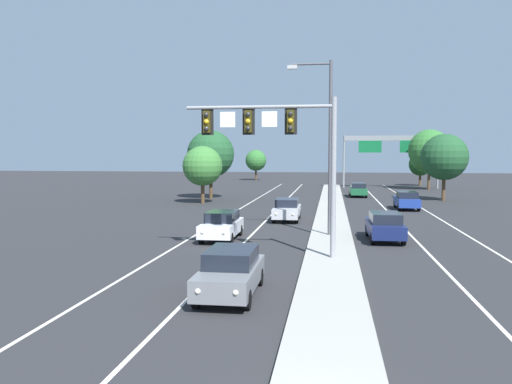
{
  "coord_description": "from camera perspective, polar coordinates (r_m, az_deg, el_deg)",
  "views": [
    {
      "loc": [
        0.01,
        -7.5,
        4.81
      ],
      "look_at": [
        -3.2,
        14.14,
        3.2
      ],
      "focal_mm": 36.0,
      "sensor_mm": 36.0,
      "label": 1
    }
  ],
  "objects": [
    {
      "name": "tree_far_left_b",
      "position": [
        95.15,
        -0.01,
        3.53
      ],
      "size": [
        3.89,
        3.89,
        5.63
      ],
      "color": "#4C3823",
      "rests_on": "ground"
    },
    {
      "name": "tree_far_right_a",
      "position": [
        56.37,
        20.2,
        3.66
      ],
      "size": [
        4.78,
        4.78,
        6.91
      ],
      "color": "#4C3823",
      "rests_on": "ground"
    },
    {
      "name": "tree_far_right_b",
      "position": [
        82.0,
        17.8,
        2.92
      ],
      "size": [
        3.44,
        3.44,
        4.98
      ],
      "color": "#4C3823",
      "rests_on": "ground"
    },
    {
      "name": "car_receding_navy",
      "position": [
        29.59,
        14.12,
        -3.67
      ],
      "size": [
        1.9,
        4.5,
        1.58
      ],
      "color": "#141E4C",
      "rests_on": "ground"
    },
    {
      "name": "edge_stripe_right",
      "position": [
        33.81,
        22.07,
        -4.27
      ],
      "size": [
        0.14,
        100.0,
        0.01
      ],
      "primitive_type": "cube",
      "color": "silver",
      "rests_on": "ground"
    },
    {
      "name": "car_oncoming_grey",
      "position": [
        17.69,
        -2.84,
        -8.84
      ],
      "size": [
        1.85,
        4.48,
        1.58
      ],
      "color": "slate",
      "rests_on": "ground"
    },
    {
      "name": "tree_far_left_c",
      "position": [
        55.82,
        -5.06,
        4.21
      ],
      "size": [
        5.1,
        5.1,
        7.38
      ],
      "color": "#4C3823",
      "rests_on": "ground"
    },
    {
      "name": "car_oncoming_silver",
      "position": [
        37.33,
        3.46,
        -1.93
      ],
      "size": [
        1.86,
        4.48,
        1.58
      ],
      "color": "#B7B7BC",
      "rests_on": "ground"
    },
    {
      "name": "edge_stripe_left",
      "position": [
        33.82,
        -5.37,
        -3.98
      ],
      "size": [
        0.14,
        100.0,
        0.01
      ],
      "primitive_type": "cube",
      "color": "silver",
      "rests_on": "ground"
    },
    {
      "name": "car_receding_green",
      "position": [
        59.14,
        11.26,
        0.27
      ],
      "size": [
        1.9,
        4.5,
        1.58
      ],
      "color": "#195633",
      "rests_on": "ground"
    },
    {
      "name": "highway_sign_gantry",
      "position": [
        75.31,
        14.73,
        5.11
      ],
      "size": [
        13.28,
        0.42,
        7.5
      ],
      "color": "gray",
      "rests_on": "ground"
    },
    {
      "name": "tree_far_right_c",
      "position": [
        73.11,
        18.72,
        4.4
      ],
      "size": [
        5.64,
        5.64,
        8.16
      ],
      "color": "#4C3823",
      "rests_on": "ground"
    },
    {
      "name": "street_lamp_median",
      "position": [
        29.86,
        7.82,
        6.06
      ],
      "size": [
        2.58,
        0.28,
        10.0
      ],
      "color": "#4C4C51",
      "rests_on": "median_island"
    },
    {
      "name": "median_island",
      "position": [
        25.94,
        8.32,
        -6.35
      ],
      "size": [
        2.4,
        110.0,
        0.15
      ],
      "primitive_type": "cube",
      "color": "#9E9B93",
      "rests_on": "ground"
    },
    {
      "name": "lane_stripe_receding_center",
      "position": [
        33.19,
        16.51,
        -4.29
      ],
      "size": [
        0.14,
        100.0,
        0.01
      ],
      "primitive_type": "cube",
      "color": "silver",
      "rests_on": "ground"
    },
    {
      "name": "lane_stripe_oncoming_center",
      "position": [
        33.19,
        0.19,
        -4.11
      ],
      "size": [
        0.14,
        100.0,
        0.01
      ],
      "primitive_type": "cube",
      "color": "silver",
      "rests_on": "ground"
    },
    {
      "name": "car_oncoming_white",
      "position": [
        29.12,
        -3.83,
        -3.67
      ],
      "size": [
        1.85,
        4.48,
        1.58
      ],
      "color": "silver",
      "rests_on": "ground"
    },
    {
      "name": "car_receding_blue",
      "position": [
        46.61,
        16.4,
        -0.87
      ],
      "size": [
        1.84,
        4.48,
        1.58
      ],
      "color": "navy",
      "rests_on": "ground"
    },
    {
      "name": "overhead_signal_mast",
      "position": [
        23.33,
        2.73,
        5.86
      ],
      "size": [
        6.87,
        0.44,
        7.2
      ],
      "color": "gray",
      "rests_on": "median_island"
    },
    {
      "name": "tree_far_left_a",
      "position": [
        50.26,
        -5.96,
        2.89
      ],
      "size": [
        3.88,
        3.88,
        5.62
      ],
      "color": "#4C3823",
      "rests_on": "ground"
    }
  ]
}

